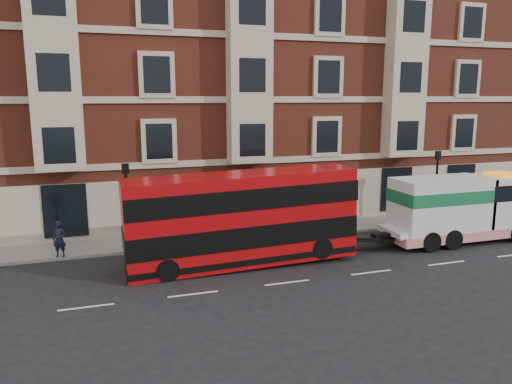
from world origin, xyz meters
The scene contains 8 objects.
ground centered at (0.00, 0.00, 0.00)m, with size 120.00×120.00×0.00m, color black.
sidewalk centered at (0.00, 7.50, 0.07)m, with size 90.00×3.00×0.15m, color slate.
victorian_terrace centered at (0.50, 15.00, 10.07)m, with size 45.00×12.00×20.40m.
lamp_post_west centered at (-6.00, 6.20, 2.68)m, with size 0.35×0.15×4.35m.
lamp_post_east centered at (12.00, 6.20, 2.68)m, with size 0.35×0.15×4.35m.
double_decker_bus centered at (-1.16, 2.81, 2.26)m, with size 10.55×2.42×4.27m.
tow_truck centered at (10.90, 2.81, 1.87)m, with size 8.44×2.50×3.52m.
pedestrian centered at (-9.19, 6.15, 1.02)m, with size 0.63×0.41×1.73m, color black.
Camera 1 is at (-7.38, -18.41, 7.68)m, focal length 35.00 mm.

